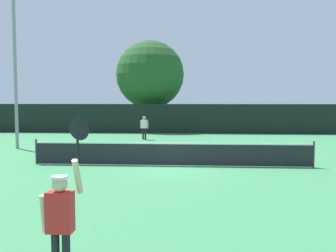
# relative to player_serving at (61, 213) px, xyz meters

# --- Properties ---
(ground_plane) EXTENTS (120.00, 120.00, 0.00)m
(ground_plane) POSITION_rel_player_serving_xyz_m (0.99, 10.19, -1.09)
(ground_plane) COLOR #387F4C
(tennis_net) EXTENTS (11.63, 0.08, 1.07)m
(tennis_net) POSITION_rel_player_serving_xyz_m (0.99, 10.19, -0.58)
(tennis_net) COLOR #232328
(tennis_net) RESTS_ON ground
(perimeter_fence) EXTENTS (35.60, 0.12, 2.39)m
(perimeter_fence) POSITION_rel_player_serving_xyz_m (0.99, 25.36, 0.11)
(perimeter_fence) COLOR black
(perimeter_fence) RESTS_ON ground
(player_serving) EXTENTS (0.67, 0.39, 2.49)m
(player_serving) POSITION_rel_player_serving_xyz_m (0.00, 0.00, 0.00)
(player_serving) COLOR red
(player_serving) RESTS_ON ground
(player_receiving) EXTENTS (0.57, 0.23, 1.59)m
(player_receiving) POSITION_rel_player_serving_xyz_m (-1.50, 20.29, -0.12)
(player_receiving) COLOR white
(player_receiving) RESTS_ON ground
(tennis_ball) EXTENTS (0.07, 0.07, 0.07)m
(tennis_ball) POSITION_rel_player_serving_xyz_m (-1.31, 10.92, -1.06)
(tennis_ball) COLOR #CCE033
(tennis_ball) RESTS_ON ground
(light_pole) EXTENTS (1.18, 0.28, 8.90)m
(light_pole) POSITION_rel_player_serving_xyz_m (-7.98, 15.05, 3.93)
(light_pole) COLOR gray
(light_pole) RESTS_ON ground
(large_tree) EXTENTS (6.09, 6.09, 8.05)m
(large_tree) POSITION_rel_player_serving_xyz_m (-2.06, 28.53, 3.90)
(large_tree) COLOR brown
(large_tree) RESTS_ON ground
(parked_car_near) EXTENTS (2.38, 4.39, 1.69)m
(parked_car_near) POSITION_rel_player_serving_xyz_m (-7.08, 31.58, -0.31)
(parked_car_near) COLOR #B7B7BC
(parked_car_near) RESTS_ON ground
(parked_car_mid) EXTENTS (2.33, 4.38, 1.69)m
(parked_car_mid) POSITION_rel_player_serving_xyz_m (-2.16, 30.29, -0.31)
(parked_car_mid) COLOR black
(parked_car_mid) RESTS_ON ground
(parked_car_far) EXTENTS (2.09, 4.28, 1.69)m
(parked_car_far) POSITION_rel_player_serving_xyz_m (3.12, 33.78, -0.31)
(parked_car_far) COLOR red
(parked_car_far) RESTS_ON ground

